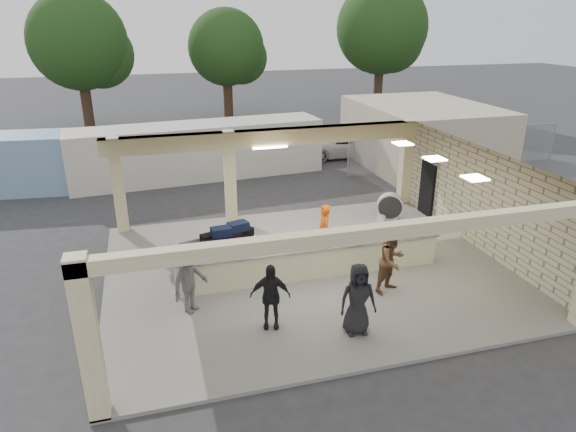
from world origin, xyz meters
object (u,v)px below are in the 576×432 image
object	(u,v)px
baggage_counter	(311,261)
luggage_cart	(227,247)
car_white_a	(344,145)
container_white	(199,151)
container_blue	(3,164)
passenger_a	(392,261)
passenger_c	(190,280)
passenger_d	(358,299)
passenger_b	(270,296)
baggage_handler	(324,232)
drum_fan	(390,206)
car_white_b	(406,135)
car_dark	(299,133)

from	to	relation	value
baggage_counter	luggage_cart	distance (m)	2.58
baggage_counter	car_white_a	distance (m)	14.61
container_white	container_blue	bearing A→B (deg)	174.18
baggage_counter	passenger_a	size ratio (longest dim) A/B	4.38
passenger_c	passenger_d	world-z (taller)	passenger_c
passenger_a	passenger_b	size ratio (longest dim) A/B	1.08
baggage_handler	passenger_b	size ratio (longest dim) A/B	1.06
passenger_c	passenger_d	xyz separation A→B (m)	(3.82, -2.07, -0.01)
drum_fan	car_white_a	size ratio (longest dim) A/B	0.25
baggage_counter	baggage_handler	distance (m)	1.35
passenger_b	car_white_b	xyz separation A→B (m)	(12.57, 16.61, -0.29)
baggage_counter	container_blue	world-z (taller)	container_blue
baggage_handler	container_white	bearing A→B (deg)	-158.84
baggage_handler	car_dark	xyz separation A→B (m)	(3.79, 15.10, -0.21)
passenger_a	passenger_d	world-z (taller)	passenger_a
baggage_counter	car_white_b	size ratio (longest dim) A/B	1.91
car_dark	container_white	world-z (taller)	container_white
baggage_handler	passenger_b	world-z (taller)	baggage_handler
passenger_b	car_white_b	distance (m)	20.83
luggage_cart	passenger_d	bearing A→B (deg)	-74.77
passenger_b	car_white_b	bearing A→B (deg)	67.86
car_white_a	passenger_c	bearing A→B (deg)	147.03
car_white_b	container_blue	xyz separation A→B (m)	(-21.33, -2.79, 0.60)
baggage_handler	passenger_a	xyz separation A→B (m)	(1.15, -2.46, 0.02)
drum_fan	baggage_handler	world-z (taller)	baggage_handler
drum_fan	passenger_d	size ratio (longest dim) A/B	0.60
luggage_cart	baggage_handler	size ratio (longest dim) A/B	1.58
drum_fan	container_blue	size ratio (longest dim) A/B	0.11
baggage_counter	passenger_b	world-z (taller)	passenger_b
passenger_a	passenger_b	xyz separation A→B (m)	(-3.72, -0.84, -0.07)
passenger_c	passenger_b	bearing A→B (deg)	-78.24
car_white_b	passenger_d	bearing A→B (deg)	132.89
baggage_handler	container_white	size ratio (longest dim) A/B	0.15
car_dark	drum_fan	bearing A→B (deg)	-152.38
baggage_handler	passenger_d	world-z (taller)	passenger_d
passenger_d	container_white	xyz separation A→B (m)	(-2.14, 14.57, 0.28)
container_white	baggage_counter	bearing A→B (deg)	-85.67
baggage_handler	car_white_a	size ratio (longest dim) A/B	0.41
car_white_a	container_white	size ratio (longest dim) A/B	0.37
luggage_cart	passenger_d	world-z (taller)	passenger_d
baggage_counter	passenger_c	distance (m)	3.81
luggage_cart	passenger_b	world-z (taller)	passenger_b
baggage_handler	passenger_b	distance (m)	4.18
passenger_d	container_blue	distance (m)	18.17
drum_fan	passenger_c	world-z (taller)	passenger_c
passenger_c	car_white_a	xyz separation A→B (m)	(9.92, 14.20, -0.39)
container_white	container_blue	size ratio (longest dim) A/B	1.22
car_white_b	baggage_counter	bearing A→B (deg)	127.32
passenger_a	container_blue	xyz separation A→B (m)	(-12.49, 12.98, 0.24)
baggage_counter	passenger_b	distance (m)	2.93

